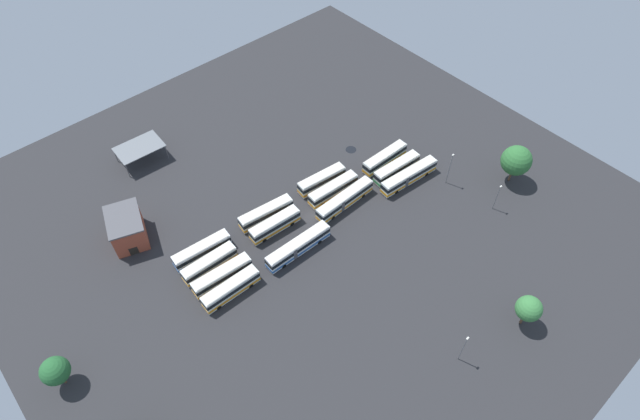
{
  "coord_description": "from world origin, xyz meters",
  "views": [
    {
      "loc": [
        -46.67,
        -55.57,
        89.01
      ],
      "look_at": [
        1.96,
        -0.81,
        1.56
      ],
      "focal_mm": 29.39,
      "sensor_mm": 36.0,
      "label": 1
    }
  ],
  "objects_px": {
    "bus_row3_slot2": "(385,158)",
    "tree_east_edge": "(529,309)",
    "bus_row3_slot1": "(397,168)",
    "bus_row0_slot2": "(210,264)",
    "bus_row2_slot2": "(333,189)",
    "bus_row0_slot1": "(222,276)",
    "bus_row2_slot1": "(345,200)",
    "tree_north_edge": "(55,371)",
    "bus_row0_slot0": "(231,289)",
    "depot_building": "(127,228)",
    "maintenance_shelter": "(139,147)",
    "lamp_post_near_entrance": "(463,348)",
    "bus_row1_slot2": "(275,225)",
    "bus_row1_slot3": "(266,213)",
    "lamp_post_mid_lot": "(450,168)",
    "tree_northwest": "(516,161)",
    "bus_row2_slot3": "(322,180)",
    "bus_row3_slot0": "(409,176)",
    "lamp_post_far_corner": "(497,196)",
    "bus_row1_slot0": "(298,247)",
    "bus_row0_slot3": "(202,250)"
  },
  "relations": [
    {
      "from": "bus_row2_slot1",
      "to": "bus_row2_slot2",
      "type": "bearing_deg",
      "value": 87.15
    },
    {
      "from": "bus_row2_slot1",
      "to": "bus_row0_slot1",
      "type": "bearing_deg",
      "value": 177.04
    },
    {
      "from": "bus_row1_slot2",
      "to": "maintenance_shelter",
      "type": "xyz_separation_m",
      "value": [
        -10.45,
        38.02,
        2.15
      ]
    },
    {
      "from": "bus_row3_slot2",
      "to": "depot_building",
      "type": "xyz_separation_m",
      "value": [
        -56.22,
        20.15,
        1.5
      ]
    },
    {
      "from": "bus_row3_slot0",
      "to": "bus_row2_slot3",
      "type": "bearing_deg",
      "value": 141.83
    },
    {
      "from": "maintenance_shelter",
      "to": "tree_north_edge",
      "type": "bearing_deg",
      "value": -133.27
    },
    {
      "from": "bus_row1_slot2",
      "to": "bus_row3_slot1",
      "type": "height_order",
      "value": "same"
    },
    {
      "from": "tree_north_edge",
      "to": "bus_row1_slot3",
      "type": "bearing_deg",
      "value": 6.72
    },
    {
      "from": "bus_row1_slot3",
      "to": "lamp_post_mid_lot",
      "type": "bearing_deg",
      "value": -26.76
    },
    {
      "from": "bus_row0_slot2",
      "to": "bus_row1_slot3",
      "type": "height_order",
      "value": "same"
    },
    {
      "from": "bus_row3_slot1",
      "to": "tree_north_edge",
      "type": "height_order",
      "value": "tree_north_edge"
    },
    {
      "from": "bus_row3_slot1",
      "to": "bus_row0_slot2",
      "type": "bearing_deg",
      "value": 172.19
    },
    {
      "from": "tree_north_edge",
      "to": "bus_row3_slot0",
      "type": "bearing_deg",
      "value": -5.2
    },
    {
      "from": "bus_row1_slot0",
      "to": "bus_row1_slot2",
      "type": "xyz_separation_m",
      "value": [
        -0.0,
        7.66,
        -0.0
      ]
    },
    {
      "from": "bus_row0_slot1",
      "to": "lamp_post_mid_lot",
      "type": "height_order",
      "value": "lamp_post_mid_lot"
    },
    {
      "from": "bus_row3_slot2",
      "to": "tree_north_edge",
      "type": "height_order",
      "value": "tree_north_edge"
    },
    {
      "from": "bus_row1_slot3",
      "to": "bus_row3_slot1",
      "type": "height_order",
      "value": "same"
    },
    {
      "from": "lamp_post_near_entrance",
      "to": "tree_north_edge",
      "type": "bearing_deg",
      "value": 141.95
    },
    {
      "from": "bus_row2_slot1",
      "to": "bus_row3_slot1",
      "type": "bearing_deg",
      "value": -3.31
    },
    {
      "from": "lamp_post_near_entrance",
      "to": "bus_row0_slot3",
      "type": "bearing_deg",
      "value": 113.68
    },
    {
      "from": "tree_east_edge",
      "to": "depot_building",
      "type": "bearing_deg",
      "value": 124.06
    },
    {
      "from": "bus_row3_slot1",
      "to": "lamp_post_far_corner",
      "type": "height_order",
      "value": "lamp_post_far_corner"
    },
    {
      "from": "bus_row3_slot2",
      "to": "tree_east_edge",
      "type": "distance_m",
      "value": 47.8
    },
    {
      "from": "bus_row0_slot3",
      "to": "bus_row2_slot3",
      "type": "relative_size",
      "value": 1.04
    },
    {
      "from": "bus_row2_slot2",
      "to": "bus_row3_slot1",
      "type": "relative_size",
      "value": 1.01
    },
    {
      "from": "lamp_post_near_entrance",
      "to": "depot_building",
      "type": "bearing_deg",
      "value": 115.73
    },
    {
      "from": "bus_row0_slot1",
      "to": "lamp_post_mid_lot",
      "type": "bearing_deg",
      "value": -12.74
    },
    {
      "from": "bus_row0_slot1",
      "to": "lamp_post_near_entrance",
      "type": "distance_m",
      "value": 47.04
    },
    {
      "from": "bus_row0_slot1",
      "to": "bus_row2_slot1",
      "type": "height_order",
      "value": "same"
    },
    {
      "from": "bus_row2_slot1",
      "to": "tree_north_edge",
      "type": "bearing_deg",
      "value": 177.56
    },
    {
      "from": "bus_row2_slot1",
      "to": "tree_east_edge",
      "type": "height_order",
      "value": "tree_east_edge"
    },
    {
      "from": "bus_row0_slot3",
      "to": "bus_row3_slot1",
      "type": "height_order",
      "value": "same"
    },
    {
      "from": "bus_row3_slot2",
      "to": "lamp_post_near_entrance",
      "type": "relative_size",
      "value": 1.52
    },
    {
      "from": "bus_row1_slot2",
      "to": "bus_row3_slot2",
      "type": "xyz_separation_m",
      "value": [
        32.04,
        -1.52,
        0.0
      ]
    },
    {
      "from": "maintenance_shelter",
      "to": "bus_row0_slot2",
      "type": "bearing_deg",
      "value": -98.46
    },
    {
      "from": "bus_row2_slot2",
      "to": "bus_row3_slot0",
      "type": "relative_size",
      "value": 0.82
    },
    {
      "from": "bus_row0_slot2",
      "to": "tree_east_edge",
      "type": "height_order",
      "value": "tree_east_edge"
    },
    {
      "from": "bus_row3_slot2",
      "to": "lamp_post_far_corner",
      "type": "height_order",
      "value": "lamp_post_far_corner"
    },
    {
      "from": "bus_row2_slot1",
      "to": "tree_east_edge",
      "type": "distance_m",
      "value": 43.51
    },
    {
      "from": "tree_northwest",
      "to": "bus_row2_slot3",
      "type": "bearing_deg",
      "value": 140.64
    },
    {
      "from": "bus_row0_slot1",
      "to": "bus_row3_slot0",
      "type": "xyz_separation_m",
      "value": [
        47.6,
        -6.18,
        0.0
      ]
    },
    {
      "from": "depot_building",
      "to": "lamp_post_far_corner",
      "type": "bearing_deg",
      "value": -35.62
    },
    {
      "from": "bus_row2_slot1",
      "to": "depot_building",
      "type": "bearing_deg",
      "value": 149.75
    },
    {
      "from": "bus_row0_slot1",
      "to": "lamp_post_near_entrance",
      "type": "bearing_deg",
      "value": -62.07
    },
    {
      "from": "bus_row0_slot0",
      "to": "bus_row0_slot1",
      "type": "distance_m",
      "value": 3.67
    },
    {
      "from": "bus_row0_slot3",
      "to": "lamp_post_near_entrance",
      "type": "height_order",
      "value": "lamp_post_near_entrance"
    },
    {
      "from": "lamp_post_far_corner",
      "to": "maintenance_shelter",
      "type": "bearing_deg",
      "value": 127.64
    },
    {
      "from": "bus_row2_slot2",
      "to": "bus_row1_slot3",
      "type": "bearing_deg",
      "value": 163.88
    },
    {
      "from": "tree_north_edge",
      "to": "bus_row3_slot1",
      "type": "bearing_deg",
      "value": -2.62
    },
    {
      "from": "bus_row0_slot0",
      "to": "bus_row1_slot2",
      "type": "relative_size",
      "value": 1.03
    }
  ]
}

